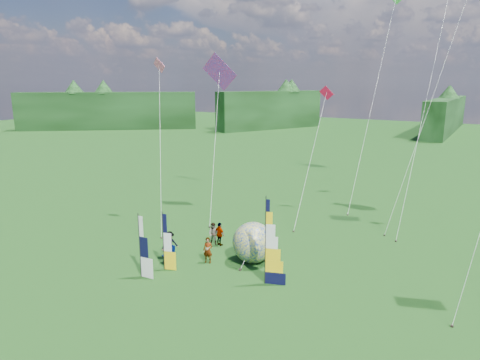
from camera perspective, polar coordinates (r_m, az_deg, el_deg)
The scene contains 17 objects.
ground at distance 21.37m, azimuth -3.48°, elevation -16.99°, with size 220.00×220.00×0.00m, color #25471A.
treeline_ring at distance 19.68m, azimuth -3.64°, elevation -6.85°, with size 210.00×210.00×8.00m, color #286029, non-canonical shape.
feather_banner_main at distance 22.90m, azimuth 3.40°, elevation -8.29°, with size 1.28×0.10×4.73m, color black, non-canonical shape.
side_banner_left at distance 25.17m, azimuth -10.18°, elevation -8.12°, with size 0.94×0.10×3.38m, color yellow, non-canonical shape.
side_banner_far at distance 24.51m, azimuth -13.22°, elevation -8.63°, with size 1.05×0.10×3.57m, color white, non-canonical shape.
bol_inflatable at distance 25.96m, azimuth 1.74°, elevation -8.32°, with size 2.48×2.48×2.48m, color navy.
spectator_a at distance 26.05m, azimuth -4.31°, elevation -9.32°, with size 0.58×0.38×1.59m, color #66594C.
spectator_b at distance 28.80m, azimuth -3.55°, elevation -7.16°, with size 0.73×0.36×1.51m, color #66594C.
spectator_c at distance 27.14m, azimuth -9.35°, elevation -8.45°, with size 1.07×0.40×1.66m, color #66594C.
spectator_d at distance 28.60m, azimuth -2.73°, elevation -7.22°, with size 0.93×0.38×1.59m, color #66594C.
camp_chair at distance 26.42m, azimuth -9.54°, elevation -9.75°, with size 0.62×0.62×1.07m, color #000C3B, non-canonical shape.
kite_whale at distance 35.32m, azimuth 24.08°, elevation 12.80°, with size 3.96×15.26×22.45m, color black, non-canonical shape.
kite_rainbow_delta at distance 34.37m, azimuth -3.39°, elevation 6.99°, with size 8.84×12.00×14.17m, color red, non-canonical shape.
small_kite_red at distance 34.02m, azimuth 9.52°, elevation 3.86°, with size 3.01×10.18×10.75m, color red, non-canonical shape.
small_kite_orange at distance 33.48m, azimuth 23.81°, elevation 9.24°, with size 5.34×8.97×18.22m, color #FF3B00, non-canonical shape.
small_kite_pink at distance 32.07m, azimuth -10.62°, elevation 5.25°, with size 6.01×6.95×12.94m, color #FE608A, non-canonical shape.
small_kite_green at distance 39.79m, azimuth 17.44°, elevation 11.19°, with size 2.48×13.40×19.64m, color green, non-canonical shape.
Camera 1 is at (10.72, -15.09, 10.67)m, focal length 32.00 mm.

